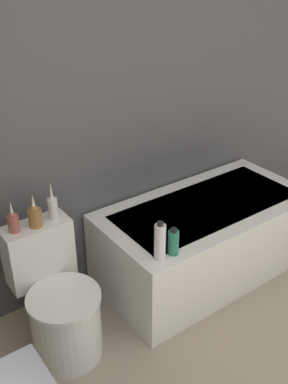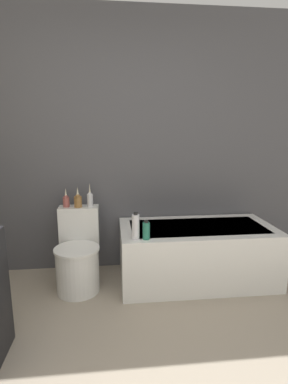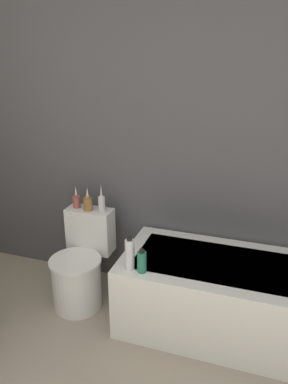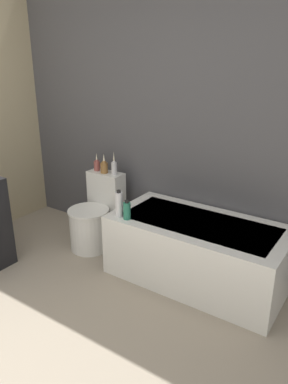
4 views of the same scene
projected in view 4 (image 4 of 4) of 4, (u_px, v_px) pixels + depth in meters
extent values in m
cube|color=#4C4C51|center=(144.00, 113.00, 3.56)|extent=(6.40, 0.06, 2.60)
cube|color=white|center=(197.00, 251.00, 3.16)|extent=(1.46, 0.74, 0.54)
cube|color=#B7BCC6|center=(199.00, 223.00, 3.07)|extent=(1.26, 0.54, 0.01)
cylinder|color=white|center=(89.00, 230.00, 3.69)|extent=(0.38, 0.38, 0.40)
cylinder|color=white|center=(88.00, 211.00, 3.62)|extent=(0.40, 0.40, 0.02)
cube|color=white|center=(106.00, 190.00, 3.79)|extent=(0.38, 0.17, 0.37)
cylinder|color=#994C47|center=(97.00, 166.00, 3.77)|extent=(0.06, 0.06, 0.10)
sphere|color=#994C47|center=(97.00, 161.00, 3.75)|extent=(0.04, 0.04, 0.04)
cone|color=beige|center=(97.00, 157.00, 3.74)|extent=(0.02, 0.02, 0.09)
cylinder|color=olive|center=(104.00, 168.00, 3.69)|extent=(0.07, 0.07, 0.10)
sphere|color=olive|center=(104.00, 163.00, 3.67)|extent=(0.05, 0.05, 0.05)
cone|color=beige|center=(104.00, 158.00, 3.66)|extent=(0.03, 0.03, 0.09)
cylinder|color=silver|center=(114.00, 168.00, 3.64)|extent=(0.05, 0.05, 0.12)
sphere|color=silver|center=(114.00, 162.00, 3.62)|extent=(0.04, 0.04, 0.04)
cone|color=beige|center=(114.00, 157.00, 3.60)|extent=(0.02, 0.02, 0.11)
cylinder|color=silver|center=(119.00, 204.00, 3.14)|extent=(0.06, 0.06, 0.21)
cylinder|color=black|center=(119.00, 191.00, 3.09)|extent=(0.03, 0.03, 0.02)
cylinder|color=#267259|center=(127.00, 211.00, 3.10)|extent=(0.06, 0.06, 0.14)
cylinder|color=black|center=(127.00, 202.00, 3.07)|extent=(0.03, 0.03, 0.02)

